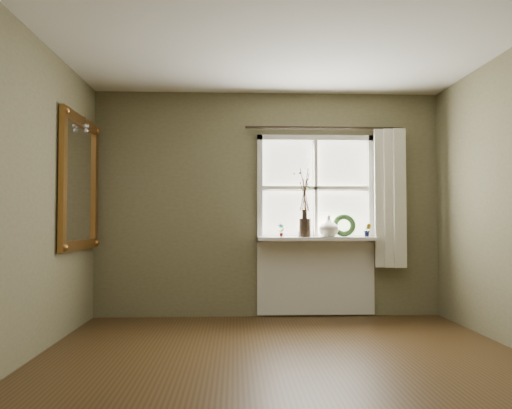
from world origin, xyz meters
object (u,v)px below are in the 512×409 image
Objects in this scene: dark_jug at (305,228)px; cream_vase at (329,226)px; wreath at (344,228)px; gilt_mirror at (80,183)px.

dark_jug is 0.86× the size of cream_vase.
dark_jug is 0.79× the size of wreath.
gilt_mirror reaches higher than dark_jug.
gilt_mirror reaches higher than wreath.
cream_vase is 0.19m from wreath.
cream_vase is (0.28, 0.00, 0.02)m from dark_jug.
gilt_mirror is (-2.37, -0.52, 0.47)m from dark_jug.
dark_jug is 2.47m from gilt_mirror.
cream_vase is 0.18× the size of gilt_mirror.
gilt_mirror is (-2.65, -0.52, 0.45)m from cream_vase.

